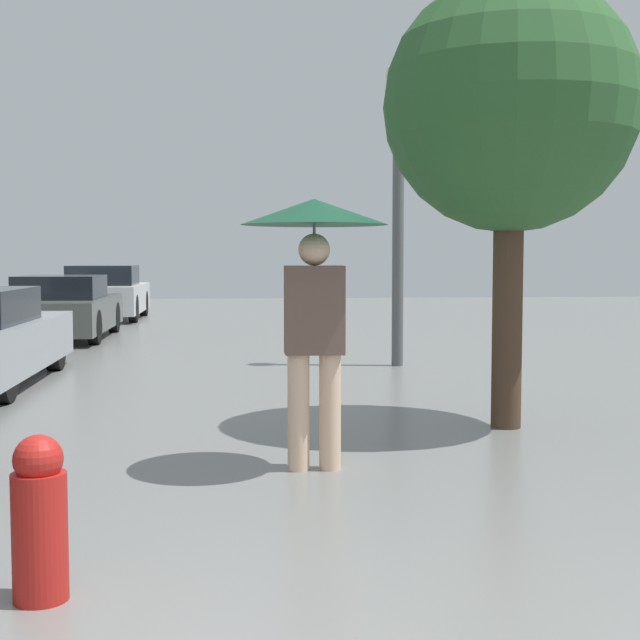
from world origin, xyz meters
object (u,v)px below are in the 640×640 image
at_px(street_lamp, 398,174).
at_px(fire_hydrant, 39,519).
at_px(tree, 510,107).
at_px(pedestrian, 314,259).
at_px(parked_car_third, 63,309).
at_px(parked_car_farthest, 105,294).

xyz_separation_m(street_lamp, fire_hydrant, (-3.10, -8.14, -2.26)).
bearing_deg(tree, street_lamp, 91.63).
xyz_separation_m(pedestrian, fire_hydrant, (-1.41, -2.26, -1.12)).
bearing_deg(parked_car_third, tree, -59.04).
bearing_deg(tree, fire_hydrant, -131.46).
distance_m(pedestrian, parked_car_farthest, 16.01).
distance_m(tree, street_lamp, 4.49).
relative_size(parked_car_third, fire_hydrant, 5.57).
height_order(tree, street_lamp, street_lamp).
relative_size(pedestrian, fire_hydrant, 2.60).
bearing_deg(street_lamp, fire_hydrant, -110.84).
xyz_separation_m(parked_car_third, parked_car_farthest, (0.04, 5.06, 0.06)).
height_order(parked_car_third, parked_car_farthest, parked_car_farthest).
bearing_deg(street_lamp, tree, -88.37).
relative_size(parked_car_third, parked_car_farthest, 1.06).
height_order(parked_car_farthest, street_lamp, street_lamp).
bearing_deg(pedestrian, tree, 37.34).
bearing_deg(fire_hydrant, tree, 48.54).
bearing_deg(parked_car_farthest, pedestrian, -76.92).
relative_size(parked_car_farthest, street_lamp, 0.93).
bearing_deg(pedestrian, parked_car_farthest, 103.08).
bearing_deg(street_lamp, pedestrian, -106.06).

